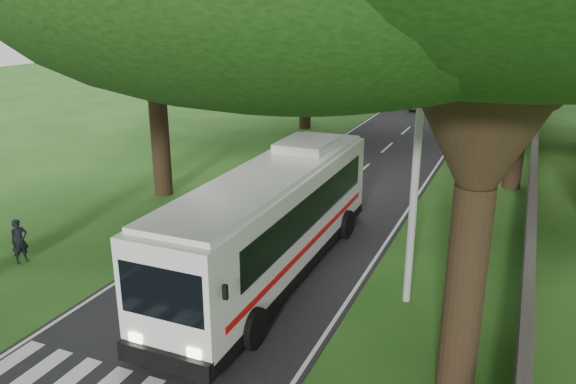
{
  "coord_description": "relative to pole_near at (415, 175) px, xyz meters",
  "views": [
    {
      "loc": [
        8.33,
        -10.17,
        8.9
      ],
      "look_at": [
        0.28,
        8.56,
        2.2
      ],
      "focal_mm": 35.0,
      "sensor_mm": 36.0,
      "label": 1
    }
  ],
  "objects": [
    {
      "name": "property_wall",
      "position": [
        3.5,
        18.0,
        -3.58
      ],
      "size": [
        0.35,
        50.0,
        1.2
      ],
      "primitive_type": "cube",
      "color": "#383533",
      "rests_on": "ground"
    },
    {
      "name": "distant_car_c",
      "position": [
        -2.51,
        51.84,
        -3.52
      ],
      "size": [
        2.89,
        4.67,
        1.26
      ],
      "primitive_type": "imported",
      "rotation": [
        0.0,
        0.0,
        3.42
      ],
      "color": "maroon",
      "rests_on": "road"
    },
    {
      "name": "pole_mid",
      "position": [
        0.0,
        20.0,
        0.0
      ],
      "size": [
        1.6,
        0.24,
        8.0
      ],
      "color": "gray",
      "rests_on": "ground"
    },
    {
      "name": "road",
      "position": [
        -5.5,
        19.0,
        -4.17
      ],
      "size": [
        8.0,
        120.0,
        0.04
      ],
      "primitive_type": "cube",
      "color": "black",
      "rests_on": "ground"
    },
    {
      "name": "pole_far",
      "position": [
        0.0,
        40.0,
        0.0
      ],
      "size": [
        1.6,
        0.24,
        8.0
      ],
      "color": "gray",
      "rests_on": "ground"
    },
    {
      "name": "distant_car_b",
      "position": [
        -8.2,
        48.34,
        -3.45
      ],
      "size": [
        1.83,
        4.36,
        1.4
      ],
      "primitive_type": "imported",
      "rotation": [
        0.0,
        0.0,
        -0.08
      ],
      "color": "#21224F",
      "rests_on": "road"
    },
    {
      "name": "pedestrian",
      "position": [
        -13.58,
        -2.75,
        -3.34
      ],
      "size": [
        0.57,
        0.7,
        1.67
      ],
      "primitive_type": "imported",
      "rotation": [
        0.0,
        0.0,
        1.26
      ],
      "color": "black",
      "rests_on": "ground"
    },
    {
      "name": "ground",
      "position": [
        -5.5,
        -6.0,
        -4.18
      ],
      "size": [
        140.0,
        140.0,
        0.0
      ],
      "primitive_type": "plane",
      "color": "#1D4B15",
      "rests_on": "ground"
    },
    {
      "name": "distant_car_a",
      "position": [
        -6.56,
        35.78,
        -3.53
      ],
      "size": [
        1.93,
        3.83,
        1.25
      ],
      "primitive_type": "imported",
      "rotation": [
        0.0,
        0.0,
        3.27
      ],
      "color": "silver",
      "rests_on": "road"
    },
    {
      "name": "coach_bus",
      "position": [
        -4.7,
        0.09,
        -2.13
      ],
      "size": [
        3.1,
        12.94,
        3.81
      ],
      "rotation": [
        0.0,
        0.0,
        0.0
      ],
      "color": "silver",
      "rests_on": "ground"
    },
    {
      "name": "pole_near",
      "position": [
        0.0,
        0.0,
        0.0
      ],
      "size": [
        1.6,
        0.24,
        8.0
      ],
      "color": "gray",
      "rests_on": "ground"
    }
  ]
}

